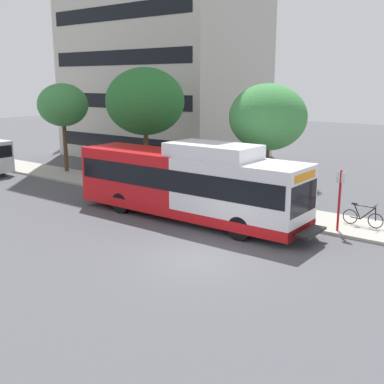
{
  "coord_description": "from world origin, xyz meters",
  "views": [
    {
      "loc": [
        -13.2,
        -9.71,
        6.31
      ],
      "look_at": [
        2.91,
        2.55,
        1.6
      ],
      "focal_mm": 44.68,
      "sensor_mm": 36.0,
      "label": 1
    }
  ],
  "objects_px": {
    "transit_bus": "(188,184)",
    "street_tree_mid_block": "(145,102)",
    "street_tree_near_stop": "(268,117)",
    "street_tree_far_block": "(63,105)",
    "bus_stop_sign_pole": "(340,196)",
    "bicycle_parked": "(363,217)"
  },
  "relations": [
    {
      "from": "bus_stop_sign_pole",
      "to": "street_tree_near_stop",
      "type": "xyz_separation_m",
      "value": [
        1.79,
        4.45,
        2.93
      ]
    },
    {
      "from": "transit_bus",
      "to": "bus_stop_sign_pole",
      "type": "relative_size",
      "value": 4.71
    },
    {
      "from": "bus_stop_sign_pole",
      "to": "street_tree_far_block",
      "type": "bearing_deg",
      "value": 84.8
    },
    {
      "from": "street_tree_far_block",
      "to": "street_tree_mid_block",
      "type": "bearing_deg",
      "value": -86.94
    },
    {
      "from": "transit_bus",
      "to": "street_tree_far_block",
      "type": "distance_m",
      "value": 14.7
    },
    {
      "from": "transit_bus",
      "to": "street_tree_mid_block",
      "type": "relative_size",
      "value": 1.75
    },
    {
      "from": "transit_bus",
      "to": "street_tree_mid_block",
      "type": "xyz_separation_m",
      "value": [
        4.32,
        6.58,
        3.41
      ]
    },
    {
      "from": "street_tree_far_block",
      "to": "bus_stop_sign_pole",
      "type": "bearing_deg",
      "value": -95.2
    },
    {
      "from": "bicycle_parked",
      "to": "street_tree_mid_block",
      "type": "relative_size",
      "value": 0.25
    },
    {
      "from": "street_tree_near_stop",
      "to": "transit_bus",
      "type": "bearing_deg",
      "value": 153.67
    },
    {
      "from": "bus_stop_sign_pole",
      "to": "street_tree_near_stop",
      "type": "distance_m",
      "value": 5.62
    },
    {
      "from": "street_tree_mid_block",
      "to": "street_tree_far_block",
      "type": "bearing_deg",
      "value": 93.06
    },
    {
      "from": "street_tree_mid_block",
      "to": "street_tree_far_block",
      "type": "distance_m",
      "value": 7.28
    },
    {
      "from": "street_tree_near_stop",
      "to": "street_tree_far_block",
      "type": "xyz_separation_m",
      "value": [
        0.05,
        15.76,
        0.12
      ]
    },
    {
      "from": "bus_stop_sign_pole",
      "to": "street_tree_mid_block",
      "type": "distance_m",
      "value": 13.59
    },
    {
      "from": "bicycle_parked",
      "to": "transit_bus",
      "type": "bearing_deg",
      "value": 115.73
    },
    {
      "from": "bus_stop_sign_pole",
      "to": "street_tree_far_block",
      "type": "distance_m",
      "value": 20.52
    },
    {
      "from": "bicycle_parked",
      "to": "street_tree_far_block",
      "type": "height_order",
      "value": "street_tree_far_block"
    },
    {
      "from": "bicycle_parked",
      "to": "street_tree_far_block",
      "type": "bearing_deg",
      "value": 88.48
    },
    {
      "from": "bicycle_parked",
      "to": "street_tree_mid_block",
      "type": "height_order",
      "value": "street_tree_mid_block"
    },
    {
      "from": "transit_bus",
      "to": "street_tree_mid_block",
      "type": "distance_m",
      "value": 8.58
    },
    {
      "from": "bicycle_parked",
      "to": "street_tree_near_stop",
      "type": "distance_m",
      "value": 6.5
    }
  ]
}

